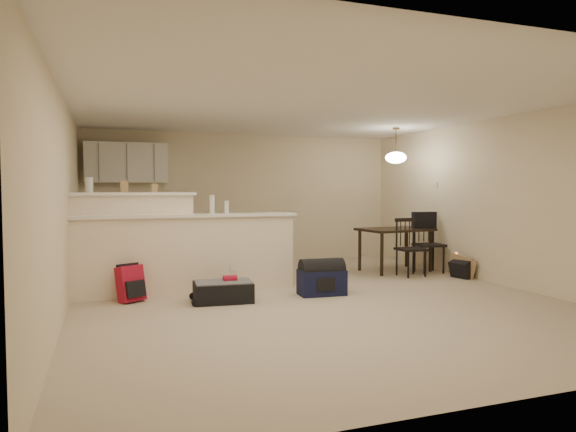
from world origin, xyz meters
name	(u,v)px	position (x,y,z in m)	size (l,w,h in m)	color
room	(313,203)	(0.00, 0.00, 1.25)	(7.00, 7.02, 2.50)	#B9A88E
breakfast_bar	(168,249)	(-1.76, 0.98, 0.61)	(3.08, 0.58, 1.39)	#F3E2C5
upper_cabinets	(126,163)	(-2.20, 3.32, 1.90)	(1.40, 0.34, 0.70)	white
kitchen_counter	(140,245)	(-2.00, 3.19, 0.45)	(1.80, 0.60, 0.90)	white
thermostat	(435,185)	(2.98, 1.55, 1.50)	(0.02, 0.12, 0.12)	beige
jar	(89,185)	(-2.76, 1.12, 1.49)	(0.10, 0.10, 0.20)	silver
cereal_box	(124,186)	(-2.31, 1.12, 1.47)	(0.10, 0.07, 0.16)	tan
small_box	(154,188)	(-1.91, 1.12, 1.45)	(0.08, 0.06, 0.12)	tan
bottle_a	(212,204)	(-1.15, 0.90, 1.22)	(0.07, 0.07, 0.26)	silver
bottle_b	(226,207)	(-0.95, 0.90, 1.18)	(0.06, 0.06, 0.18)	silver
dining_table	(395,234)	(2.20, 1.59, 0.66)	(1.29, 0.94, 0.75)	black
pendant_lamp	(396,157)	(2.20, 1.59, 1.99)	(0.36, 0.36, 0.62)	brown
dining_chair_near	(411,247)	(2.17, 1.04, 0.48)	(0.42, 0.40, 0.95)	black
dining_chair_far	(429,243)	(2.66, 1.25, 0.51)	(0.44, 0.42, 1.02)	black
suitcase	(223,292)	(-1.16, 0.18, 0.12)	(0.73, 0.48, 0.25)	black
red_backpack	(131,284)	(-2.27, 0.58, 0.23)	(0.30, 0.19, 0.46)	#AD132C
navy_duffel	(322,282)	(0.19, 0.15, 0.17)	(0.62, 0.34, 0.34)	#101434
black_daypack	(462,269)	(2.85, 0.61, 0.14)	(0.33, 0.23, 0.29)	black
cardboard_sheet	(462,267)	(2.85, 0.61, 0.18)	(0.46, 0.02, 0.35)	tan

